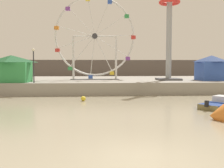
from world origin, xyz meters
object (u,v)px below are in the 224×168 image
at_px(carnival_booth_blue_tent, 211,67).
at_px(promenade_lamp_near, 34,60).
at_px(drop_tower_steel_tower, 169,19).
at_px(carnival_booth_green_kiosk, 12,68).
at_px(mooring_buoy_orange, 83,99).
at_px(ferris_wheel_white_frame, 95,38).

distance_m(carnival_booth_blue_tent, promenade_lamp_near, 21.41).
relative_size(drop_tower_steel_tower, carnival_booth_green_kiosk, 3.82).
bearing_deg(promenade_lamp_near, carnival_booth_green_kiosk, 154.80).
bearing_deg(carnival_booth_green_kiosk, carnival_booth_blue_tent, 7.84).
xyz_separation_m(carnival_booth_green_kiosk, mooring_buoy_orange, (8.14, -5.84, -2.70)).
height_order(ferris_wheel_white_frame, promenade_lamp_near, ferris_wheel_white_frame).
relative_size(drop_tower_steel_tower, carnival_booth_blue_tent, 4.66).
bearing_deg(drop_tower_steel_tower, carnival_booth_green_kiosk, -170.59).
distance_m(ferris_wheel_white_frame, promenade_lamp_near, 9.50).
distance_m(drop_tower_steel_tower, mooring_buoy_orange, 16.25).
bearing_deg(drop_tower_steel_tower, ferris_wheel_white_frame, 168.36).
relative_size(carnival_booth_green_kiosk, carnival_booth_blue_tent, 1.22).
xyz_separation_m(drop_tower_steel_tower, promenade_lamp_near, (-15.80, -4.34, -5.24)).
relative_size(ferris_wheel_white_frame, carnival_booth_green_kiosk, 2.53).
xyz_separation_m(ferris_wheel_white_frame, carnival_booth_blue_tent, (14.62, -2.61, -3.86)).
distance_m(carnival_booth_blue_tent, mooring_buoy_orange, 17.88).
xyz_separation_m(drop_tower_steel_tower, carnival_booth_blue_tent, (5.28, -0.69, -6.04)).
distance_m(drop_tower_steel_tower, carnival_booth_blue_tent, 8.05).
bearing_deg(mooring_buoy_orange, ferris_wheel_white_frame, 84.61).
xyz_separation_m(carnival_booth_blue_tent, promenade_lamp_near, (-21.08, -3.65, 0.80)).
distance_m(carnival_booth_green_kiosk, mooring_buoy_orange, 10.38).
xyz_separation_m(promenade_lamp_near, mooring_buoy_orange, (5.44, -4.57, -3.57)).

